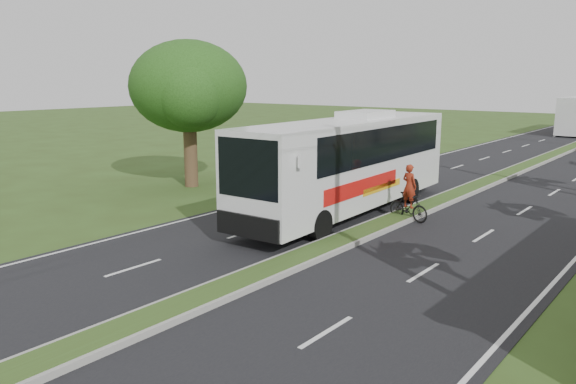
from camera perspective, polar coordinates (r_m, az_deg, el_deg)
The scene contains 7 objects.
ground at distance 15.03m, azimuth -7.32°, elevation -10.43°, with size 180.00×180.00×0.00m, color #32461A.
road_asphalt at distance 31.83m, azimuth 19.31°, elevation 0.72°, with size 14.00×160.00×0.02m, color black.
median_strip at distance 31.81m, azimuth 19.32°, elevation 0.88°, with size 1.20×160.00×0.18m.
lane_edge_left at distance 34.54m, azimuth 8.78°, elevation 2.01°, with size 0.12×160.00×0.01m, color silver.
shade_tree at distance 29.66m, azimuth -10.20°, elevation 10.20°, with size 6.30×6.00×7.54m.
coach_bus_main at distance 23.38m, azimuth 6.34°, elevation 3.39°, with size 3.30×13.23×4.24m.
motorcyclist at distance 22.76m, azimuth 12.15°, elevation -0.90°, with size 1.93×0.90×2.29m.
Camera 1 is at (10.06, -9.68, 5.57)m, focal length 35.00 mm.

